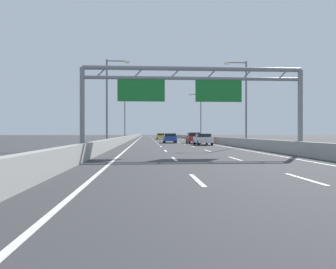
{
  "coord_description": "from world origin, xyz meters",
  "views": [
    {
      "loc": [
        -3.45,
        1.42,
        1.54
      ],
      "look_at": [
        0.28,
        59.72,
        1.24
      ],
      "focal_mm": 36.81,
      "sensor_mm": 36.0,
      "label": 1
    }
  ],
  "objects_px": {
    "white_car": "(203,139)",
    "blue_car": "(170,138)",
    "streetlamp_right_mid": "(244,98)",
    "streetlamp_left_mid": "(109,97)",
    "yellow_car": "(161,136)",
    "streetlamp_right_far": "(200,114)",
    "streetlamp_left_far": "(126,114)",
    "red_car": "(194,138)",
    "sign_gantry": "(190,88)"
  },
  "relations": [
    {
      "from": "blue_car",
      "to": "yellow_car",
      "type": "bearing_deg",
      "value": 90.32
    },
    {
      "from": "white_car",
      "to": "yellow_car",
      "type": "bearing_deg",
      "value": 95.66
    },
    {
      "from": "sign_gantry",
      "to": "streetlamp_left_far",
      "type": "xyz_separation_m",
      "value": [
        -7.24,
        44.63,
        0.58
      ]
    },
    {
      "from": "streetlamp_left_far",
      "to": "red_car",
      "type": "bearing_deg",
      "value": -60.38
    },
    {
      "from": "yellow_car",
      "to": "streetlamp_left_mid",
      "type": "bearing_deg",
      "value": -99.86
    },
    {
      "from": "red_car",
      "to": "yellow_car",
      "type": "distance_m",
      "value": 30.69
    },
    {
      "from": "streetlamp_left_mid",
      "to": "streetlamp_right_far",
      "type": "height_order",
      "value": "same"
    },
    {
      "from": "sign_gantry",
      "to": "streetlamp_right_far",
      "type": "height_order",
      "value": "streetlamp_right_far"
    },
    {
      "from": "streetlamp_right_mid",
      "to": "yellow_car",
      "type": "distance_m",
      "value": 43.79
    },
    {
      "from": "streetlamp_left_mid",
      "to": "streetlamp_left_far",
      "type": "bearing_deg",
      "value": 90.0
    },
    {
      "from": "red_car",
      "to": "streetlamp_right_mid",
      "type": "bearing_deg",
      "value": -72.45
    },
    {
      "from": "streetlamp_left_far",
      "to": "red_car",
      "type": "height_order",
      "value": "streetlamp_left_far"
    },
    {
      "from": "white_car",
      "to": "blue_car",
      "type": "xyz_separation_m",
      "value": [
        -3.57,
        9.14,
        0.0
      ]
    },
    {
      "from": "streetlamp_right_mid",
      "to": "blue_car",
      "type": "height_order",
      "value": "streetlamp_right_mid"
    },
    {
      "from": "streetlamp_right_mid",
      "to": "white_car",
      "type": "xyz_separation_m",
      "value": [
        -3.75,
        5.27,
        -4.65
      ]
    },
    {
      "from": "sign_gantry",
      "to": "streetlamp_left_mid",
      "type": "bearing_deg",
      "value": 119.38
    },
    {
      "from": "white_car",
      "to": "yellow_car",
      "type": "xyz_separation_m",
      "value": [
        -3.73,
        37.62,
        -0.02
      ]
    },
    {
      "from": "streetlamp_right_mid",
      "to": "streetlamp_right_far",
      "type": "height_order",
      "value": "same"
    },
    {
      "from": "sign_gantry",
      "to": "streetlamp_right_far",
      "type": "distance_m",
      "value": 45.3
    },
    {
      "from": "streetlamp_left_far",
      "to": "yellow_car",
      "type": "relative_size",
      "value": 2.22
    },
    {
      "from": "streetlamp_left_mid",
      "to": "yellow_car",
      "type": "height_order",
      "value": "streetlamp_left_mid"
    },
    {
      "from": "streetlamp_left_mid",
      "to": "white_car",
      "type": "height_order",
      "value": "streetlamp_left_mid"
    },
    {
      "from": "streetlamp_left_mid",
      "to": "yellow_car",
      "type": "xyz_separation_m",
      "value": [
        7.45,
        42.89,
        -4.67
      ]
    },
    {
      "from": "streetlamp_right_mid",
      "to": "yellow_car",
      "type": "height_order",
      "value": "streetlamp_right_mid"
    },
    {
      "from": "streetlamp_left_mid",
      "to": "red_car",
      "type": "xyz_separation_m",
      "value": [
        11.01,
        12.41,
        -4.61
      ]
    },
    {
      "from": "white_car",
      "to": "streetlamp_left_far",
      "type": "bearing_deg",
      "value": 112.88
    },
    {
      "from": "streetlamp_left_mid",
      "to": "white_car",
      "type": "bearing_deg",
      "value": 25.23
    },
    {
      "from": "red_car",
      "to": "yellow_car",
      "type": "height_order",
      "value": "red_car"
    },
    {
      "from": "streetlamp_left_far",
      "to": "red_car",
      "type": "relative_size",
      "value": 2.25
    },
    {
      "from": "sign_gantry",
      "to": "streetlamp_right_far",
      "type": "xyz_separation_m",
      "value": [
        7.69,
        44.63,
        0.58
      ]
    },
    {
      "from": "streetlamp_left_far",
      "to": "yellow_car",
      "type": "xyz_separation_m",
      "value": [
        7.45,
        11.12,
        -4.67
      ]
    },
    {
      "from": "streetlamp_right_mid",
      "to": "white_car",
      "type": "bearing_deg",
      "value": 125.43
    },
    {
      "from": "streetlamp_right_far",
      "to": "white_car",
      "type": "height_order",
      "value": "streetlamp_right_far"
    },
    {
      "from": "blue_car",
      "to": "streetlamp_right_far",
      "type": "bearing_deg",
      "value": 67.15
    },
    {
      "from": "streetlamp_left_mid",
      "to": "yellow_car",
      "type": "bearing_deg",
      "value": 80.14
    },
    {
      "from": "streetlamp_left_mid",
      "to": "blue_car",
      "type": "relative_size",
      "value": 2.2
    },
    {
      "from": "streetlamp_right_far",
      "to": "blue_car",
      "type": "bearing_deg",
      "value": -112.85
    },
    {
      "from": "streetlamp_right_mid",
      "to": "streetlamp_right_far",
      "type": "xyz_separation_m",
      "value": [
        0.0,
        31.77,
        0.0
      ]
    },
    {
      "from": "streetlamp_left_mid",
      "to": "red_car",
      "type": "distance_m",
      "value": 17.22
    },
    {
      "from": "white_car",
      "to": "blue_car",
      "type": "distance_m",
      "value": 9.81
    },
    {
      "from": "yellow_car",
      "to": "blue_car",
      "type": "bearing_deg",
      "value": -89.68
    },
    {
      "from": "streetlamp_left_far",
      "to": "sign_gantry",
      "type": "bearing_deg",
      "value": -80.79
    },
    {
      "from": "streetlamp_left_mid",
      "to": "white_car",
      "type": "xyz_separation_m",
      "value": [
        11.18,
        5.27,
        -4.65
      ]
    },
    {
      "from": "blue_car",
      "to": "sign_gantry",
      "type": "bearing_deg",
      "value": -90.78
    },
    {
      "from": "red_car",
      "to": "streetlamp_left_mid",
      "type": "bearing_deg",
      "value": -131.57
    },
    {
      "from": "white_car",
      "to": "blue_car",
      "type": "height_order",
      "value": "blue_car"
    },
    {
      "from": "streetlamp_left_mid",
      "to": "streetlamp_right_mid",
      "type": "relative_size",
      "value": 1.0
    },
    {
      "from": "sign_gantry",
      "to": "streetlamp_left_far",
      "type": "height_order",
      "value": "streetlamp_left_far"
    },
    {
      "from": "blue_car",
      "to": "streetlamp_left_mid",
      "type": "bearing_deg",
      "value": -117.85
    },
    {
      "from": "streetlamp_left_mid",
      "to": "blue_car",
      "type": "bearing_deg",
      "value": 62.15
    }
  ]
}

